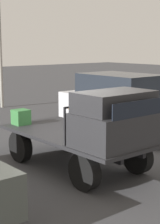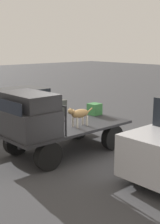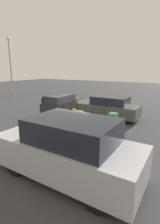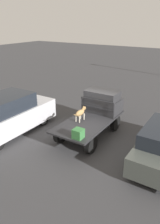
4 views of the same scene
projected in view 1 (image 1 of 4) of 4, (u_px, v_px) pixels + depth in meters
The scene contains 7 objects.
ground_plane at pixel (76, 167), 9.41m from camera, with size 80.00×80.00×0.00m, color #38383A.
flatbed_truck at pixel (76, 143), 9.30m from camera, with size 4.16×1.98×0.87m.
truck_cab at pixel (116, 120), 8.11m from camera, with size 1.23×1.86×1.17m.
truck_headboard at pixel (96, 115), 8.60m from camera, with size 0.04×1.86×0.85m.
dog at pixel (81, 114), 9.59m from camera, with size 1.03×0.27×0.65m.
cargo_crate at pixel (21, 117), 10.24m from camera, with size 0.41×0.41×0.41m.
parked_pickup_far at pixel (123, 104), 12.95m from camera, with size 4.92×2.04×2.03m.
Camera 1 is at (6.97, -5.71, 3.03)m, focal length 60.00 mm.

